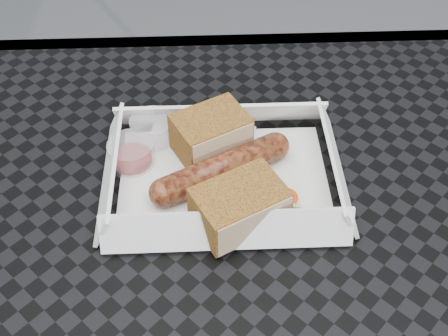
% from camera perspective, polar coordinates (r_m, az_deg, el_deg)
% --- Properties ---
extents(patio_table, '(0.80, 0.80, 0.74)m').
position_cam_1_polar(patio_table, '(0.59, 4.76, -15.08)').
color(patio_table, black).
rests_on(patio_table, ground).
extents(food_tray, '(0.22, 0.15, 0.00)m').
position_cam_1_polar(food_tray, '(0.60, -0.04, -1.13)').
color(food_tray, white).
rests_on(food_tray, patio_table).
extents(bratwurst, '(0.15, 0.09, 0.03)m').
position_cam_1_polar(bratwurst, '(0.59, -0.24, -0.06)').
color(bratwurst, brown).
rests_on(bratwurst, food_tray).
extents(bread_near, '(0.09, 0.08, 0.05)m').
position_cam_1_polar(bread_near, '(0.61, -1.35, 3.46)').
color(bread_near, '#8F5D23').
rests_on(bread_near, food_tray).
extents(bread_far, '(0.10, 0.09, 0.04)m').
position_cam_1_polar(bread_far, '(0.54, 1.58, -3.90)').
color(bread_far, '#8F5D23').
rests_on(bread_far, food_tray).
extents(veg_garnish, '(0.03, 0.03, 0.00)m').
position_cam_1_polar(veg_garnish, '(0.57, 5.70, -4.12)').
color(veg_garnish, '#F0370A').
rests_on(veg_garnish, food_tray).
extents(napkin, '(0.14, 0.14, 0.00)m').
position_cam_1_polar(napkin, '(0.62, -2.74, 0.99)').
color(napkin, white).
rests_on(napkin, patio_table).
extents(condiment_cup_sauce, '(0.05, 0.05, 0.03)m').
position_cam_1_polar(condiment_cup_sauce, '(0.62, -9.37, 1.40)').
color(condiment_cup_sauce, maroon).
rests_on(condiment_cup_sauce, patio_table).
extents(condiment_cup_empty, '(0.05, 0.05, 0.03)m').
position_cam_1_polar(condiment_cup_empty, '(0.64, -7.26, 3.87)').
color(condiment_cup_empty, silver).
rests_on(condiment_cup_empty, patio_table).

